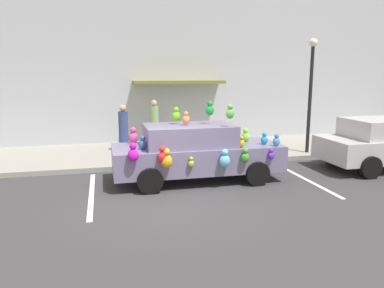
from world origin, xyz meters
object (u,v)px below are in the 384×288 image
Objects in this scene: teddy_bear_on_sidewalk at (251,146)px; pedestrian_walking_past at (154,124)px; pedestrian_near_shopfront at (124,130)px; street_lamp_post at (311,84)px; plush_covered_car at (195,152)px.

pedestrian_walking_past reaches higher than teddy_bear_on_sidewalk.
pedestrian_walking_past is (1.22, 0.89, 0.04)m from pedestrian_near_shopfront.
street_lamp_post is (2.05, -0.20, 2.11)m from teddy_bear_on_sidewalk.
pedestrian_near_shopfront is (-4.22, 1.45, 0.50)m from teddy_bear_on_sidewalk.
street_lamp_post is at bearing 23.28° from plush_covered_car.
plush_covered_car reaches higher than teddy_bear_on_sidewalk.
plush_covered_car is 7.71× the size of teddy_bear_on_sidewalk.
street_lamp_post is 2.23× the size of pedestrian_walking_past.
pedestrian_near_shopfront is at bearing 165.27° from street_lamp_post.
teddy_bear_on_sidewalk is at bearing -18.92° from pedestrian_near_shopfront.
plush_covered_car is 3.34m from teddy_bear_on_sidewalk.
pedestrian_near_shopfront is at bearing 115.20° from plush_covered_car.
plush_covered_car is 4.54m from pedestrian_walking_past.
pedestrian_near_shopfront is at bearing -143.70° from pedestrian_walking_past.
pedestrian_walking_past is (-3.00, 2.34, 0.55)m from teddy_bear_on_sidewalk.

